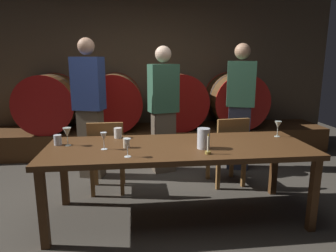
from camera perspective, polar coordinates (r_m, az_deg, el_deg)
name	(u,v)px	position (r m, az deg, el deg)	size (l,w,h in m)	color
ground_plane	(156,212)	(3.33, -2.21, -15.75)	(8.93, 8.93, 0.00)	#3F3A33
back_wall	(144,66)	(5.69, -4.47, 11.14)	(6.87, 0.24, 2.89)	brown
barrel_shelf	(147,139)	(5.31, -4.03, -2.49)	(6.18, 0.90, 0.41)	#4C2D16
wine_barrel_far_left	(49,103)	(5.36, -21.37, 4.08)	(0.93, 0.82, 0.93)	brown
wine_barrel_center_left	(114,102)	(5.19, -10.06, 4.49)	(0.93, 0.82, 0.93)	brown
wine_barrel_center_right	(177,101)	(5.23, 1.77, 4.74)	(0.93, 0.82, 0.93)	brown
wine_barrel_far_right	(235,100)	(5.47, 12.51, 4.80)	(0.93, 0.82, 0.93)	#513319
dining_table	(178,152)	(2.98, 1.97, -4.85)	(2.55, 0.92, 0.75)	#4C2D16
chair_left	(107,154)	(3.65, -11.35, -5.08)	(0.40, 0.40, 0.88)	brown
chair_right	(229,148)	(3.87, 11.28, -4.07)	(0.45, 0.45, 0.88)	brown
guest_left	(90,108)	(4.12, -14.49, 3.36)	(0.43, 0.34, 1.84)	brown
guest_center	(163,109)	(4.19, -0.87, 3.23)	(0.43, 0.33, 1.75)	brown
guest_right	(240,106)	(4.43, 13.30, 3.68)	(0.43, 0.34, 1.78)	#33384C
candle_center	(208,148)	(2.71, 7.51, -4.20)	(0.05, 0.05, 0.19)	olive
pitcher	(203,138)	(2.86, 6.66, -2.33)	(0.12, 0.12, 0.19)	silver
wine_glass_far_left	(67,133)	(3.09, -18.37, -1.19)	(0.08, 0.08, 0.18)	silver
wine_glass_center_left	(104,137)	(2.87, -11.95, -2.09)	(0.06, 0.06, 0.16)	white
wine_glass_center_right	(127,143)	(2.62, -7.63, -3.27)	(0.06, 0.06, 0.16)	white
wine_glass_far_right	(278,125)	(3.48, 19.91, 0.13)	(0.07, 0.07, 0.17)	silver
cup_left	(58,140)	(3.15, -19.95, -2.48)	(0.07, 0.07, 0.10)	silver
cup_center	(118,133)	(3.27, -9.36, -1.29)	(0.08, 0.08, 0.11)	white
cup_right	(126,143)	(2.91, -7.81, -3.15)	(0.06, 0.06, 0.09)	beige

